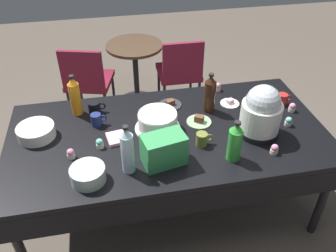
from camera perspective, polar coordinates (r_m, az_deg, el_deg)
The scene contains 28 objects.
ground at distance 2.96m, azimuth -0.00°, elevation -12.46°, with size 9.00×9.00×0.00m, color brown.
potluck_table at distance 2.48m, azimuth -0.00°, elevation -2.07°, with size 2.20×1.10×0.75m.
frosted_layer_cake at distance 2.43m, azimuth -1.70°, elevation 0.74°, with size 0.32×0.32×0.13m.
slow_cooker at distance 2.41m, azimuth 14.89°, elevation 2.18°, with size 0.28×0.28×0.37m.
glass_salad_bowl at distance 2.11m, azimuth -12.86°, elevation -7.67°, with size 0.21×0.21×0.09m, color #B2C6BC.
ceramic_snack_bowl at distance 2.54m, azimuth -20.62°, elevation -0.86°, with size 0.25×0.25×0.08m, color silver.
dessert_plate_white at distance 2.77m, azimuth 10.00°, elevation 3.73°, with size 0.15×0.15×0.04m.
dessert_plate_charcoal at distance 2.71m, azimuth 0.35°, elevation 3.59°, with size 0.18×0.18×0.04m.
dessert_plate_sage at distance 2.53m, azimuth 5.05°, elevation 0.87°, with size 0.18×0.18×0.05m.
cupcake_berry at distance 2.34m, azimuth -11.03°, elevation -2.80°, with size 0.05×0.05×0.07m.
cupcake_vanilla at distance 2.30m, azimuth -15.50°, elevation -4.34°, with size 0.05×0.05×0.07m.
cupcake_mint at distance 2.35m, azimuth 16.91°, elevation -3.62°, with size 0.05×0.05×0.07m.
cupcake_rose at distance 2.79m, azimuth 19.51°, elevation 2.86°, with size 0.05×0.05×0.07m.
cupcake_lemon at distance 2.63m, azimuth 18.96°, elevation 0.69°, with size 0.05×0.05×0.07m.
cupcake_cocoa at distance 2.91m, azimuth 8.11°, elevation 6.31°, with size 0.05×0.05×0.07m.
soda_bottle_lime_soda at distance 2.19m, azimuth 10.82°, elevation -2.56°, with size 0.09×0.09×0.28m.
soda_bottle_orange_juice at distance 2.63m, azimuth -14.87°, elevation 4.68°, with size 0.08×0.08×0.32m.
soda_bottle_cola at distance 2.60m, azimuth 6.80°, elevation 5.19°, with size 0.08×0.08×0.31m.
soda_bottle_water at distance 2.06m, azimuth -6.61°, elevation -3.98°, with size 0.08×0.08×0.33m.
coffee_mug_black at distance 2.67m, azimuth -11.81°, elevation 2.99°, with size 0.13×0.09×0.09m.
coffee_mug_olive at distance 2.32m, azimuth 5.56°, elevation -2.13°, with size 0.12×0.08×0.09m.
coffee_mug_red at distance 2.84m, azimuth 18.07°, elevation 4.18°, with size 0.12×0.08×0.09m.
coffee_mug_navy at distance 2.53m, azimuth -11.50°, elevation 1.01°, with size 0.11×0.07×0.09m.
soda_carton at distance 2.14m, azimuth -0.67°, elevation -3.85°, with size 0.26×0.16×0.20m, color #338C4C.
paper_napkin_stack at distance 2.39m, azimuth -8.16°, elevation -1.92°, with size 0.14×0.14×0.02m, color pink.
maroon_chair_left at distance 3.69m, azimuth -12.98°, elevation 7.50°, with size 0.54×0.54×0.85m.
maroon_chair_right at distance 3.76m, azimuth 1.98°, elevation 9.08°, with size 0.45×0.45×0.85m.
round_cafe_table at distance 3.89m, azimuth -5.32°, elevation 10.05°, with size 0.60×0.60×0.72m.
Camera 1 is at (-0.38, -1.89, 2.25)m, focal length 37.55 mm.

